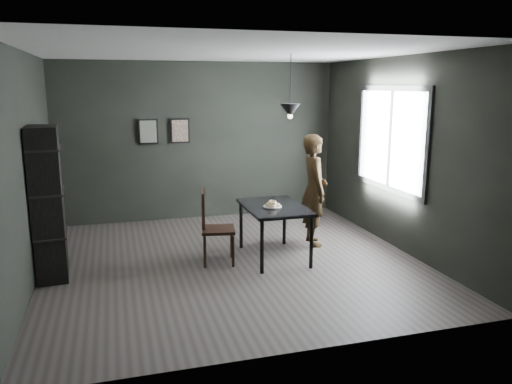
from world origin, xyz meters
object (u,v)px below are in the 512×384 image
object	(u,v)px
woman	(314,190)
shelf_unit	(47,204)
cafe_table	(274,211)
white_plate	(272,207)
wood_chair	(211,222)
pendant_lamp	(290,110)

from	to	relation	value
woman	shelf_unit	size ratio (longest dim) A/B	0.88
cafe_table	white_plate	world-z (taller)	white_plate
white_plate	wood_chair	distance (m)	0.85
cafe_table	white_plate	bearing A→B (deg)	-123.04
woman	shelf_unit	bearing A→B (deg)	103.33
white_plate	wood_chair	world-z (taller)	wood_chair
cafe_table	woman	size ratio (longest dim) A/B	0.71
wood_chair	woman	bearing A→B (deg)	24.17
white_plate	pendant_lamp	xyz separation A→B (m)	(0.31, 0.19, 1.29)
cafe_table	shelf_unit	xyz separation A→B (m)	(-2.92, 0.08, 0.28)
white_plate	pendant_lamp	size ratio (longest dim) A/B	0.27
woman	shelf_unit	world-z (taller)	shelf_unit
cafe_table	shelf_unit	distance (m)	2.93
shelf_unit	pendant_lamp	bearing A→B (deg)	-3.31
white_plate	shelf_unit	bearing A→B (deg)	176.73
cafe_table	woman	xyz separation A→B (m)	(0.77, 0.43, 0.17)
wood_chair	shelf_unit	bearing A→B (deg)	-171.10
cafe_table	shelf_unit	size ratio (longest dim) A/B	0.63
wood_chair	pendant_lamp	bearing A→B (deg)	14.07
cafe_table	woman	distance (m)	0.90
white_plate	shelf_unit	xyz separation A→B (m)	(-2.86, 0.16, 0.20)
wood_chair	shelf_unit	distance (m)	2.07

